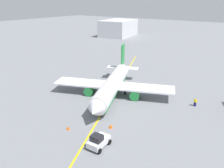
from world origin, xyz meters
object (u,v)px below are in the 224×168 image
object	(u,v)px
safety_cone_nose	(68,128)
safety_cone_wingtip	(111,126)
airplane	(113,85)
refueling_worker	(195,102)
pushback_tug	(98,141)

from	to	relation	value
safety_cone_nose	safety_cone_wingtip	distance (m)	7.15
safety_cone_wingtip	airplane	bearing A→B (deg)	-146.10
refueling_worker	safety_cone_nose	world-z (taller)	refueling_worker
airplane	safety_cone_nose	world-z (taller)	airplane
refueling_worker	safety_cone_wingtip	world-z (taller)	refueling_worker
safety_cone_wingtip	refueling_worker	bearing A→B (deg)	151.27
safety_cone_wingtip	safety_cone_nose	bearing A→B (deg)	-50.31
airplane	safety_cone_wingtip	distance (m)	13.86
airplane	safety_cone_wingtip	bearing A→B (deg)	33.90
pushback_tug	safety_cone_wingtip	size ratio (longest dim) A/B	4.99
airplane	safety_cone_nose	xyz separation A→B (m)	(15.92, 2.12, -2.24)
pushback_tug	refueling_worker	bearing A→B (deg)	160.99
airplane	refueling_worker	size ratio (longest dim) A/B	16.41
airplane	pushback_tug	bearing A→B (deg)	29.01
safety_cone_nose	airplane	bearing A→B (deg)	-172.40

